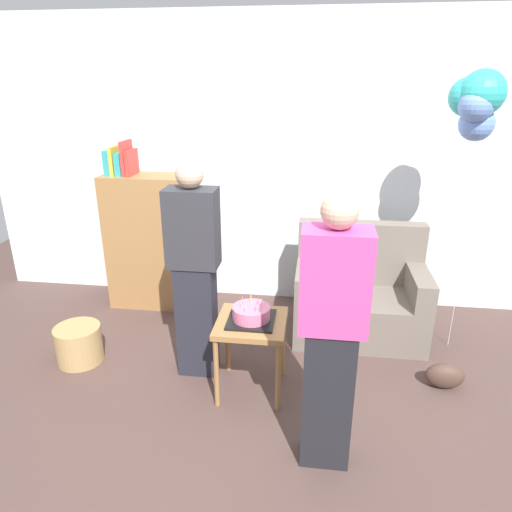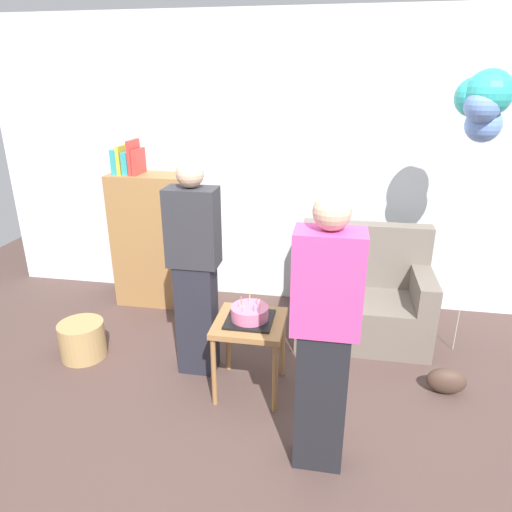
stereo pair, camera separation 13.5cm
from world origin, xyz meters
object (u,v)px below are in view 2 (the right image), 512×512
at_px(side_table, 250,331).
at_px(person_blowing_candles, 195,270).
at_px(bookshelf, 156,238).
at_px(balloon_bunch, 483,102).
at_px(wicker_basket, 82,340).
at_px(handbag, 446,381).
at_px(person_holding_cake, 324,338).
at_px(couch, 363,299).
at_px(birthday_cake, 250,314).

height_order(side_table, person_blowing_candles, person_blowing_candles).
xyz_separation_m(bookshelf, person_blowing_candles, (0.74, -1.07, 0.16)).
distance_m(side_table, balloon_bunch, 2.26).
bearing_deg(wicker_basket, handbag, 0.43).
height_order(bookshelf, person_holding_cake, person_holding_cake).
xyz_separation_m(person_holding_cake, handbag, (0.88, 0.79, -0.73)).
height_order(side_table, handbag, side_table).
relative_size(couch, handbag, 3.93).
height_order(handbag, balloon_bunch, balloon_bunch).
xyz_separation_m(bookshelf, handbag, (2.57, -1.05, -0.57)).
relative_size(person_holding_cake, balloon_bunch, 0.74).
distance_m(person_holding_cake, handbag, 1.39).
height_order(couch, bookshelf, bookshelf).
bearing_deg(person_blowing_candles, birthday_cake, -24.13).
bearing_deg(balloon_bunch, person_blowing_candles, -162.00).
height_order(wicker_basket, balloon_bunch, balloon_bunch).
bearing_deg(wicker_basket, balloon_bunch, 12.26).
distance_m(wicker_basket, balloon_bunch, 3.50).
bearing_deg(bookshelf, balloon_bunch, -9.31).
distance_m(bookshelf, birthday_cake, 1.72).
height_order(couch, balloon_bunch, balloon_bunch).
xyz_separation_m(birthday_cake, person_holding_cake, (0.52, -0.59, 0.22)).
relative_size(couch, side_table, 1.94).
distance_m(side_table, birthday_cake, 0.13).
bearing_deg(bookshelf, person_holding_cake, -47.33).
height_order(person_blowing_candles, wicker_basket, person_blowing_candles).
distance_m(person_blowing_candles, balloon_bunch, 2.33).
height_order(couch, side_table, couch).
xyz_separation_m(birthday_cake, person_blowing_candles, (-0.44, 0.18, 0.22)).
bearing_deg(birthday_cake, bookshelf, 133.19).
bearing_deg(side_table, couch, 49.02).
relative_size(couch, person_holding_cake, 0.67).
distance_m(birthday_cake, person_holding_cake, 0.81).
bearing_deg(birthday_cake, couch, 49.02).
relative_size(person_blowing_candles, person_holding_cake, 1.00).
relative_size(couch, balloon_bunch, 0.50).
xyz_separation_m(birthday_cake, wicker_basket, (-1.42, 0.18, -0.47)).
distance_m(handbag, balloon_bunch, 1.98).
relative_size(person_blowing_candles, wicker_basket, 4.53).
distance_m(bookshelf, balloon_bunch, 3.00).
distance_m(bookshelf, person_blowing_candles, 1.30).
bearing_deg(side_table, birthday_cake, -140.45).
relative_size(birthday_cake, person_holding_cake, 0.20).
bearing_deg(bookshelf, birthday_cake, -46.81).
bearing_deg(wicker_basket, birthday_cake, -7.22).
relative_size(side_table, balloon_bunch, 0.26).
xyz_separation_m(couch, wicker_basket, (-2.24, -0.76, -0.19)).
xyz_separation_m(side_table, wicker_basket, (-1.42, 0.18, -0.33)).
height_order(bookshelf, handbag, bookshelf).
relative_size(handbag, balloon_bunch, 0.13).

